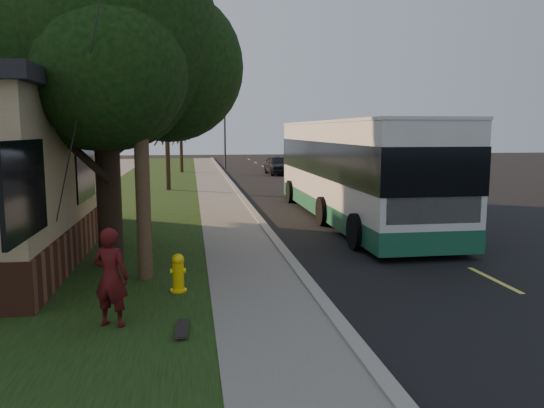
# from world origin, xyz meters

# --- Properties ---
(ground) EXTENTS (120.00, 120.00, 0.00)m
(ground) POSITION_xyz_m (0.00, 0.00, 0.00)
(ground) COLOR black
(ground) RESTS_ON ground
(road) EXTENTS (8.00, 80.00, 0.01)m
(road) POSITION_xyz_m (4.00, 10.00, 0.01)
(road) COLOR black
(road) RESTS_ON ground
(curb) EXTENTS (0.25, 80.00, 0.12)m
(curb) POSITION_xyz_m (0.00, 10.00, 0.06)
(curb) COLOR gray
(curb) RESTS_ON ground
(sidewalk) EXTENTS (2.00, 80.00, 0.08)m
(sidewalk) POSITION_xyz_m (-1.00, 10.00, 0.04)
(sidewalk) COLOR slate
(sidewalk) RESTS_ON ground
(grass_verge) EXTENTS (5.00, 80.00, 0.07)m
(grass_verge) POSITION_xyz_m (-4.50, 10.00, 0.04)
(grass_verge) COLOR black
(grass_verge) RESTS_ON ground
(fire_hydrant) EXTENTS (0.32, 0.32, 0.74)m
(fire_hydrant) POSITION_xyz_m (-2.60, 0.00, 0.43)
(fire_hydrant) COLOR yellow
(fire_hydrant) RESTS_ON grass_verge
(utility_pole) EXTENTS (2.86, 3.21, 9.07)m
(utility_pole) POSITION_xyz_m (-3.31, 0.99, 4.63)
(utility_pole) COLOR #473321
(utility_pole) RESTS_ON ground
(leafy_tree) EXTENTS (6.30, 6.00, 7.80)m
(leafy_tree) POSITION_xyz_m (-4.17, 2.65, 5.17)
(leafy_tree) COLOR black
(leafy_tree) RESTS_ON grass_verge
(bare_tree_near) EXTENTS (1.38, 1.21, 4.31)m
(bare_tree_near) POSITION_xyz_m (-3.50, 18.00, 2.15)
(bare_tree_near) COLOR black
(bare_tree_near) RESTS_ON grass_verge
(bare_tree_far) EXTENTS (1.38, 1.21, 4.03)m
(bare_tree_far) POSITION_xyz_m (-3.00, 30.00, 2.00)
(bare_tree_far) COLOR black
(bare_tree_far) RESTS_ON grass_verge
(traffic_signal) EXTENTS (0.18, 0.22, 5.50)m
(traffic_signal) POSITION_xyz_m (0.50, 34.00, 3.16)
(traffic_signal) COLOR #2D2D30
(traffic_signal) RESTS_ON ground
(transit_bus) EXTENTS (2.97, 12.86, 3.48)m
(transit_bus) POSITION_xyz_m (3.33, 7.92, 1.85)
(transit_bus) COLOR silver
(transit_bus) RESTS_ON ground
(skateboarder) EXTENTS (0.68, 0.56, 1.59)m
(skateboarder) POSITION_xyz_m (-3.60, -1.69, 0.86)
(skateboarder) COLOR #490E0F
(skateboarder) RESTS_ON grass_verge
(skateboard_main) EXTENTS (0.22, 0.78, 0.07)m
(skateboard_main) POSITION_xyz_m (-2.50, -2.13, 0.12)
(skateboard_main) COLOR black
(skateboard_main) RESTS_ON grass_verge
(dumpster) EXTENTS (1.76, 1.57, 1.30)m
(dumpster) POSITION_xyz_m (-7.53, 7.93, 0.69)
(dumpster) COLOR black
(dumpster) RESTS_ON building_lot
(distant_car) EXTENTS (1.76, 4.09, 1.37)m
(distant_car) POSITION_xyz_m (3.91, 27.77, 0.69)
(distant_car) COLOR black
(distant_car) RESTS_ON ground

